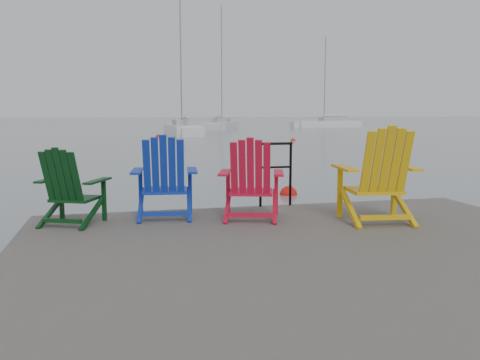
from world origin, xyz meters
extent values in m
plane|color=slate|center=(0.00, 0.00, 0.00)|extent=(400.00, 400.00, 0.00)
cube|color=#312E2B|center=(0.00, 0.00, 0.40)|extent=(6.00, 5.00, 0.20)
cylinder|color=black|center=(-2.70, 2.20, -0.30)|extent=(0.26, 0.26, 1.20)
cylinder|color=black|center=(0.00, 2.20, -0.30)|extent=(0.26, 0.26, 1.20)
cylinder|color=black|center=(2.70, 2.20, -0.30)|extent=(0.26, 0.26, 1.20)
cylinder|color=black|center=(0.03, 2.45, 0.95)|extent=(0.04, 0.04, 0.90)
cylinder|color=black|center=(0.47, 2.45, 0.95)|extent=(0.04, 0.04, 0.90)
cylinder|color=black|center=(0.25, 2.45, 1.38)|extent=(0.48, 0.04, 0.04)
cylinder|color=black|center=(0.25, 2.45, 1.05)|extent=(0.44, 0.03, 0.03)
cube|color=black|center=(-2.41, 1.95, 0.79)|extent=(0.61, 0.58, 0.04)
cube|color=black|center=(-2.59, 2.23, 0.75)|extent=(0.06, 0.06, 0.50)
cube|color=black|center=(-2.08, 2.00, 0.75)|extent=(0.06, 0.06, 0.50)
cube|color=black|center=(-2.69, 2.06, 1.02)|extent=(0.32, 0.54, 0.02)
cube|color=black|center=(-2.14, 1.81, 1.02)|extent=(0.32, 0.54, 0.02)
cube|color=black|center=(-2.53, 1.69, 1.09)|extent=(0.50, 0.39, 0.61)
cube|color=#0F2CA2|center=(-1.33, 2.10, 0.83)|extent=(0.59, 0.54, 0.04)
cube|color=#0F2CA2|center=(-1.62, 2.34, 0.78)|extent=(0.06, 0.06, 0.57)
cube|color=#0F2CA2|center=(-0.99, 2.26, 0.78)|extent=(0.06, 0.06, 0.57)
cube|color=#0F2CA2|center=(-1.67, 2.12, 1.08)|extent=(0.19, 0.63, 0.03)
cube|color=#0F2CA2|center=(-0.99, 2.04, 1.08)|extent=(0.19, 0.63, 0.03)
cube|color=#0F2CA2|center=(-1.37, 1.77, 1.17)|extent=(0.53, 0.32, 0.70)
cube|color=red|center=(-0.28, 1.77, 0.82)|extent=(0.64, 0.60, 0.04)
cube|color=red|center=(-0.52, 2.05, 0.78)|extent=(0.06, 0.06, 0.55)
cube|color=red|center=(0.07, 1.86, 0.78)|extent=(0.06, 0.06, 0.55)
cube|color=red|center=(-0.61, 1.85, 1.07)|extent=(0.29, 0.61, 0.03)
cube|color=red|center=(0.03, 1.65, 1.07)|extent=(0.29, 0.61, 0.03)
cube|color=red|center=(-0.38, 1.46, 1.15)|extent=(0.54, 0.39, 0.68)
cube|color=gold|center=(1.13, 1.27, 0.87)|extent=(0.66, 0.61, 0.04)
cube|color=gold|center=(0.81, 1.54, 0.82)|extent=(0.06, 0.06, 0.63)
cube|color=gold|center=(1.52, 1.44, 0.82)|extent=(0.06, 0.06, 0.63)
cube|color=gold|center=(0.75, 1.30, 1.15)|extent=(0.22, 0.70, 0.03)
cube|color=gold|center=(1.51, 1.20, 1.15)|extent=(0.22, 0.70, 0.03)
cube|color=gold|center=(1.09, 0.91, 1.24)|extent=(0.59, 0.36, 0.77)
cube|color=silver|center=(3.30, 37.42, 0.25)|extent=(2.38, 8.26, 1.10)
cube|color=#9E9EA3|center=(3.32, 37.01, 0.95)|extent=(1.57, 2.50, 0.55)
cylinder|color=gray|center=(3.29, 37.83, 5.92)|extent=(0.12, 0.12, 10.25)
cube|color=silver|center=(9.13, 50.32, 0.25)|extent=(5.96, 10.19, 1.10)
cube|color=#9E9EA3|center=(8.95, 49.85, 0.95)|extent=(2.75, 3.43, 0.55)
cylinder|color=gray|center=(9.31, 50.78, 7.00)|extent=(0.12, 0.12, 12.40)
cube|color=silver|center=(23.06, 53.93, 0.25)|extent=(8.17, 2.97, 1.10)
cube|color=#9E9EA3|center=(23.46, 53.98, 0.95)|extent=(2.55, 1.72, 0.55)
cylinder|color=gray|center=(22.67, 53.88, 5.79)|extent=(0.12, 0.12, 9.99)
sphere|color=red|center=(1.76, 6.26, 0.00)|extent=(0.39, 0.39, 0.39)
sphere|color=red|center=(-4.99, 20.07, 0.00)|extent=(0.32, 0.32, 0.32)
sphere|color=red|center=(9.12, 26.76, 0.00)|extent=(0.34, 0.34, 0.34)
sphere|color=red|center=(1.03, 34.02, 0.00)|extent=(0.38, 0.38, 0.38)
camera|label=1|loc=(-1.89, -4.31, 1.81)|focal=38.00mm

